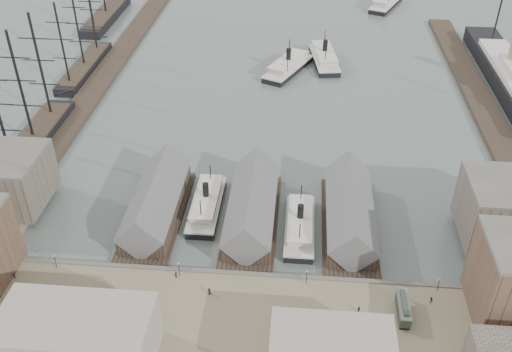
# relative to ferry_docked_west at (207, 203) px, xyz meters

# --- Properties ---
(ground) EXTENTS (900.00, 900.00, 0.00)m
(ground) POSITION_rel_ferry_docked_west_xyz_m (13.00, -21.07, -2.19)
(ground) COLOR #4E5A56
(ground) RESTS_ON ground
(quay) EXTENTS (180.00, 30.00, 2.00)m
(quay) POSITION_rel_ferry_docked_west_xyz_m (13.00, -41.07, -1.19)
(quay) COLOR #786B51
(quay) RESTS_ON ground
(seawall) EXTENTS (180.00, 1.20, 2.30)m
(seawall) POSITION_rel_ferry_docked_west_xyz_m (13.00, -26.27, -1.04)
(seawall) COLOR #59544C
(seawall) RESTS_ON ground
(west_wharf) EXTENTS (10.00, 220.00, 1.60)m
(west_wharf) POSITION_rel_ferry_docked_west_xyz_m (-55.00, 78.93, -1.39)
(west_wharf) COLOR #2D231C
(west_wharf) RESTS_ON ground
(east_wharf) EXTENTS (10.00, 180.00, 1.60)m
(east_wharf) POSITION_rel_ferry_docked_west_xyz_m (91.00, 68.93, -1.39)
(east_wharf) COLOR #2D231C
(east_wharf) RESTS_ON ground
(ferry_shed_west) EXTENTS (14.00, 42.00, 12.60)m
(ferry_shed_west) POSITION_rel_ferry_docked_west_xyz_m (-13.00, -4.19, 2.45)
(ferry_shed_west) COLOR #2D231C
(ferry_shed_west) RESTS_ON ground
(ferry_shed_center) EXTENTS (14.00, 42.00, 12.60)m
(ferry_shed_center) POSITION_rel_ferry_docked_west_xyz_m (13.00, -4.19, 2.45)
(ferry_shed_center) COLOR #2D231C
(ferry_shed_center) RESTS_ON ground
(ferry_shed_east) EXTENTS (14.00, 42.00, 12.60)m
(ferry_shed_east) POSITION_rel_ferry_docked_west_xyz_m (39.00, -4.19, 2.45)
(ferry_shed_east) COLOR #2D231C
(ferry_shed_east) RESTS_ON ground
(street_bldg_west) EXTENTS (30.00, 16.00, 12.00)m
(street_bldg_west) POSITION_rel_ferry_docked_west_xyz_m (-17.00, -53.07, 5.81)
(street_bldg_west) COLOR gray
(street_bldg_west) RESTS_ON quay
(lamp_post_far_w) EXTENTS (0.44, 0.44, 3.92)m
(lamp_post_far_w) POSITION_rel_ferry_docked_west_xyz_m (-32.00, -28.07, 2.52)
(lamp_post_far_w) COLOR black
(lamp_post_far_w) RESTS_ON quay
(lamp_post_near_w) EXTENTS (0.44, 0.44, 3.92)m
(lamp_post_near_w) POSITION_rel_ferry_docked_west_xyz_m (-2.00, -28.07, 2.52)
(lamp_post_near_w) COLOR black
(lamp_post_near_w) RESTS_ON quay
(lamp_post_near_e) EXTENTS (0.44, 0.44, 3.92)m
(lamp_post_near_e) POSITION_rel_ferry_docked_west_xyz_m (28.00, -28.07, 2.52)
(lamp_post_near_e) COLOR black
(lamp_post_near_e) RESTS_ON quay
(lamp_post_far_e) EXTENTS (0.44, 0.44, 3.92)m
(lamp_post_far_e) POSITION_rel_ferry_docked_west_xyz_m (58.00, -28.07, 2.52)
(lamp_post_far_e) COLOR black
(lamp_post_far_e) RESTS_ON quay
(ferry_docked_west) EXTENTS (7.85, 26.16, 9.34)m
(ferry_docked_west) POSITION_rel_ferry_docked_west_xyz_m (0.00, 0.00, 0.00)
(ferry_docked_west) COLOR black
(ferry_docked_west) RESTS_ON ground
(ferry_docked_east) EXTENTS (7.63, 25.42, 9.08)m
(ferry_docked_east) POSITION_rel_ferry_docked_west_xyz_m (26.00, -7.02, -0.06)
(ferry_docked_east) COLOR black
(ferry_docked_east) RESTS_ON ground
(ferry_open_near) EXTENTS (20.60, 31.01, 10.71)m
(ferry_open_near) POSITION_rel_ferry_docked_west_xyz_m (18.82, 94.04, 0.32)
(ferry_open_near) COLOR black
(ferry_open_near) RESTS_ON ground
(ferry_open_mid) EXTENTS (13.51, 31.26, 10.80)m
(ferry_open_mid) POSITION_rel_ferry_docked_west_xyz_m (33.72, 104.28, 0.34)
(ferry_open_mid) COLOR black
(ferry_open_mid) RESTS_ON ground
(ferry_open_far) EXTENTS (20.87, 32.20, 11.09)m
(ferry_open_far) POSITION_rel_ferry_docked_west_xyz_m (67.11, 181.03, 0.41)
(ferry_open_far) COLOR black
(ferry_open_far) RESTS_ON ground
(sailing_ship_near) EXTENTS (9.57, 65.95, 39.36)m
(sailing_ship_near) POSITION_rel_ferry_docked_west_xyz_m (-61.42, 20.93, 0.70)
(sailing_ship_near) COLOR black
(sailing_ship_near) RESTS_ON ground
(sailing_ship_mid) EXTENTS (8.28, 47.84, 34.04)m
(sailing_ship_mid) POSITION_rel_ferry_docked_west_xyz_m (-64.52, 87.07, 0.25)
(sailing_ship_mid) COLOR black
(sailing_ship_mid) RESTS_ON ground
(sailing_ship_far) EXTENTS (9.79, 54.39, 40.25)m
(sailing_ship_far) POSITION_rel_ferry_docked_west_xyz_m (-74.37, 148.57, 0.72)
(sailing_ship_far) COLOR black
(sailing_ship_far) RESTS_ON ground
(ocean_steamer) EXTENTS (13.26, 96.93, 19.39)m
(ocean_steamer) POSITION_rel_ferry_docked_west_xyz_m (105.00, 88.59, 1.98)
(ocean_steamer) COLOR black
(ocean_steamer) RESTS_ON ground
(tram) EXTENTS (2.59, 9.64, 3.42)m
(tram) POSITION_rel_ferry_docked_west_xyz_m (49.17, -35.76, 1.56)
(tram) COLOR black
(tram) RESTS_ON quay
(horse_cart_left) EXTENTS (4.88, 2.58, 1.70)m
(horse_cart_left) POSITION_rel_ferry_docked_west_xyz_m (-27.20, -36.28, 0.66)
(horse_cart_left) COLOR black
(horse_cart_left) RESTS_ON quay
(horse_cart_center) EXTENTS (5.07, 2.32, 1.72)m
(horse_cart_center) POSITION_rel_ferry_docked_west_xyz_m (-7.40, -43.22, 0.67)
(horse_cart_center) COLOR black
(horse_cart_center) RESTS_ON quay
(horse_cart_right) EXTENTS (4.88, 3.02, 1.68)m
(horse_cart_right) POSITION_rel_ferry_docked_west_xyz_m (35.89, -39.81, 0.65)
(horse_cart_right) COLOR black
(horse_cart_right) RESTS_ON quay
(pedestrian_0) EXTENTS (0.64, 0.72, 1.62)m
(pedestrian_0) POSITION_rel_ferry_docked_west_xyz_m (-40.44, -32.47, 0.62)
(pedestrian_0) COLOR black
(pedestrian_0) RESTS_ON quay
(pedestrian_1) EXTENTS (1.04, 0.91, 1.83)m
(pedestrian_1) POSITION_rel_ferry_docked_west_xyz_m (-29.27, -39.69, 0.72)
(pedestrian_1) COLOR black
(pedestrian_1) RESTS_ON quay
(pedestrian_2) EXTENTS (1.27, 1.10, 1.71)m
(pedestrian_2) POSITION_rel_ferry_docked_west_xyz_m (-2.55, -29.07, 0.67)
(pedestrian_2) COLOR black
(pedestrian_2) RESTS_ON quay
(pedestrian_3) EXTENTS (0.50, 1.04, 1.72)m
(pedestrian_3) POSITION_rel_ferry_docked_west_xyz_m (-5.47, -43.48, 0.67)
(pedestrian_3) COLOR black
(pedestrian_3) RESTS_ON quay
(pedestrian_4) EXTENTS (1.05, 0.95, 1.81)m
(pedestrian_4) POSITION_rel_ferry_docked_west_xyz_m (6.04, -33.49, 0.71)
(pedestrian_4) COLOR black
(pedestrian_4) RESTS_ON quay
(pedestrian_5) EXTENTS (0.71, 0.76, 1.67)m
(pedestrian_5) POSITION_rel_ferry_docked_west_xyz_m (25.92, -40.15, 0.65)
(pedestrian_5) COLOR black
(pedestrian_5) RESTS_ON quay
(pedestrian_6) EXTENTS (0.99, 0.94, 1.62)m
(pedestrian_6) POSITION_rel_ferry_docked_west_xyz_m (39.64, -35.92, 0.62)
(pedestrian_6) COLOR black
(pedestrian_6) RESTS_ON quay
(pedestrian_7) EXTENTS (1.10, 0.67, 1.66)m
(pedestrian_7) POSITION_rel_ferry_docked_west_xyz_m (45.16, -42.47, 0.64)
(pedestrian_7) COLOR black
(pedestrian_7) RESTS_ON quay
(pedestrian_8) EXTENTS (0.85, 1.02, 1.63)m
(pedestrian_8) POSITION_rel_ferry_docked_west_xyz_m (56.01, -31.62, 0.62)
(pedestrian_8) COLOR black
(pedestrian_8) RESTS_ON quay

